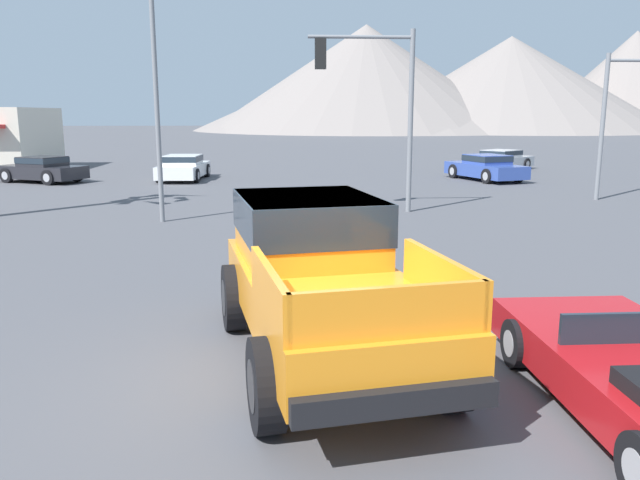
{
  "coord_description": "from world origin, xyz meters",
  "views": [
    {
      "loc": [
        -0.04,
        -7.26,
        3.1
      ],
      "look_at": [
        0.48,
        1.17,
        1.38
      ],
      "focal_mm": 35.0,
      "sensor_mm": 36.0,
      "label": 1
    }
  ],
  "objects_px": {
    "orange_pickup_truck": "(318,268)",
    "traffic_light_crosswalk": "(639,99)",
    "parked_car_silver": "(500,160)",
    "parked_car_blue": "(486,167)",
    "traffic_light_main": "(372,87)",
    "street_lamp_post": "(154,43)",
    "parked_car_dark": "(42,169)",
    "parked_car_white": "(184,167)"
  },
  "relations": [
    {
      "from": "parked_car_dark",
      "to": "traffic_light_crosswalk",
      "type": "relative_size",
      "value": 0.85
    },
    {
      "from": "orange_pickup_truck",
      "to": "street_lamp_post",
      "type": "bearing_deg",
      "value": 100.67
    },
    {
      "from": "parked_car_blue",
      "to": "parked_car_dark",
      "type": "xyz_separation_m",
      "value": [
        -20.61,
        0.36,
        -0.01
      ]
    },
    {
      "from": "orange_pickup_truck",
      "to": "parked_car_blue",
      "type": "relative_size",
      "value": 1.17
    },
    {
      "from": "parked_car_blue",
      "to": "parked_car_white",
      "type": "height_order",
      "value": "parked_car_blue"
    },
    {
      "from": "parked_car_dark",
      "to": "street_lamp_post",
      "type": "height_order",
      "value": "street_lamp_post"
    },
    {
      "from": "parked_car_white",
      "to": "traffic_light_main",
      "type": "bearing_deg",
      "value": -50.71
    },
    {
      "from": "parked_car_white",
      "to": "street_lamp_post",
      "type": "relative_size",
      "value": 0.53
    },
    {
      "from": "parked_car_white",
      "to": "street_lamp_post",
      "type": "height_order",
      "value": "street_lamp_post"
    },
    {
      "from": "parked_car_dark",
      "to": "parked_car_white",
      "type": "bearing_deg",
      "value": -57.42
    },
    {
      "from": "parked_car_silver",
      "to": "traffic_light_main",
      "type": "height_order",
      "value": "traffic_light_main"
    },
    {
      "from": "parked_car_white",
      "to": "traffic_light_crosswalk",
      "type": "xyz_separation_m",
      "value": [
        17.42,
        -8.04,
        3.01
      ]
    },
    {
      "from": "traffic_light_crosswalk",
      "to": "street_lamp_post",
      "type": "xyz_separation_m",
      "value": [
        -16.26,
        -3.81,
        1.41
      ]
    },
    {
      "from": "parked_car_white",
      "to": "orange_pickup_truck",
      "type": "bearing_deg",
      "value": -73.43
    },
    {
      "from": "parked_car_dark",
      "to": "traffic_light_crosswalk",
      "type": "height_order",
      "value": "traffic_light_crosswalk"
    },
    {
      "from": "parked_car_silver",
      "to": "parked_car_white",
      "type": "relative_size",
      "value": 1.02
    },
    {
      "from": "parked_car_blue",
      "to": "traffic_light_crosswalk",
      "type": "height_order",
      "value": "traffic_light_crosswalk"
    },
    {
      "from": "parked_car_silver",
      "to": "traffic_light_crosswalk",
      "type": "relative_size",
      "value": 0.88
    },
    {
      "from": "parked_car_dark",
      "to": "traffic_light_main",
      "type": "relative_size",
      "value": 0.78
    },
    {
      "from": "parked_car_white",
      "to": "traffic_light_main",
      "type": "relative_size",
      "value": 0.79
    },
    {
      "from": "parked_car_blue",
      "to": "parked_car_silver",
      "type": "relative_size",
      "value": 1.02
    },
    {
      "from": "parked_car_white",
      "to": "street_lamp_post",
      "type": "distance_m",
      "value": 12.69
    },
    {
      "from": "parked_car_silver",
      "to": "parked_car_white",
      "type": "xyz_separation_m",
      "value": [
        -16.84,
        -4.2,
        0.03
      ]
    },
    {
      "from": "traffic_light_crosswalk",
      "to": "parked_car_silver",
      "type": "bearing_deg",
      "value": 92.72
    },
    {
      "from": "street_lamp_post",
      "to": "parked_car_silver",
      "type": "bearing_deg",
      "value": 45.66
    },
    {
      "from": "traffic_light_main",
      "to": "street_lamp_post",
      "type": "distance_m",
      "value": 6.56
    },
    {
      "from": "parked_car_white",
      "to": "street_lamp_post",
      "type": "xyz_separation_m",
      "value": [
        1.16,
        -11.85,
        4.42
      ]
    },
    {
      "from": "parked_car_blue",
      "to": "parked_car_dark",
      "type": "relative_size",
      "value": 1.06
    },
    {
      "from": "parked_car_dark",
      "to": "traffic_light_main",
      "type": "distance_m",
      "value": 17.18
    },
    {
      "from": "parked_car_blue",
      "to": "parked_car_silver",
      "type": "height_order",
      "value": "parked_car_blue"
    },
    {
      "from": "parked_car_silver",
      "to": "orange_pickup_truck",
      "type": "bearing_deg",
      "value": 116.51
    },
    {
      "from": "parked_car_blue",
      "to": "traffic_light_main",
      "type": "bearing_deg",
      "value": -143.95
    },
    {
      "from": "orange_pickup_truck",
      "to": "parked_car_dark",
      "type": "relative_size",
      "value": 1.24
    },
    {
      "from": "traffic_light_main",
      "to": "traffic_light_crosswalk",
      "type": "distance_m",
      "value": 10.24
    },
    {
      "from": "orange_pickup_truck",
      "to": "parked_car_dark",
      "type": "bearing_deg",
      "value": 107.84
    },
    {
      "from": "parked_car_blue",
      "to": "traffic_light_main",
      "type": "height_order",
      "value": "traffic_light_main"
    },
    {
      "from": "parked_car_silver",
      "to": "parked_car_white",
      "type": "bearing_deg",
      "value": 64.43
    },
    {
      "from": "parked_car_dark",
      "to": "orange_pickup_truck",
      "type": "bearing_deg",
      "value": -125.82
    },
    {
      "from": "parked_car_blue",
      "to": "traffic_light_main",
      "type": "xyz_separation_m",
      "value": [
        -6.83,
        -9.35,
        3.29
      ]
    },
    {
      "from": "orange_pickup_truck",
      "to": "traffic_light_crosswalk",
      "type": "xyz_separation_m",
      "value": [
        12.31,
        14.22,
        2.47
      ]
    },
    {
      "from": "orange_pickup_truck",
      "to": "parked_car_silver",
      "type": "bearing_deg",
      "value": 55.99
    },
    {
      "from": "traffic_light_main",
      "to": "street_lamp_post",
      "type": "xyz_separation_m",
      "value": [
        -6.31,
        -1.44,
        1.11
      ]
    }
  ]
}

